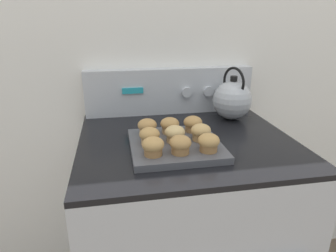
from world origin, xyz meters
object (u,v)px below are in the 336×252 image
object	(u,v)px
muffin_r0_c2	(209,142)
tea_kettle	(232,99)
muffin_r0_c1	(180,144)
muffin_r2_c1	(170,125)
muffin_r1_c1	(175,134)
muffin_r1_c0	(150,136)
muffin_pan	(175,145)
stove_range	(184,239)
muffin_r1_c2	(201,132)
muffin_r0_c0	(153,146)
muffin_r2_c2	(193,124)
muffin_r2_c0	(147,127)

from	to	relation	value
muffin_r0_c2	tea_kettle	world-z (taller)	tea_kettle
muffin_r0_c2	muffin_r0_c1	bearing A→B (deg)	179.41
muffin_r0_c2	muffin_r2_c1	xyz separation A→B (m)	(-0.09, 0.17, 0.00)
muffin_r1_c1	tea_kettle	xyz separation A→B (m)	(0.29, 0.25, 0.03)
muffin_r1_c0	muffin_pan	bearing A→B (deg)	0.71
tea_kettle	stove_range	bearing A→B (deg)	-143.43
muffin_r0_c2	muffin_r1_c2	xyz separation A→B (m)	(0.00, 0.09, 0.00)
stove_range	muffin_r2_c1	size ratio (longest dim) A/B	13.54
muffin_r0_c0	muffin_r0_c2	distance (m)	0.17
muffin_r0_c0	muffin_r2_c2	world-z (taller)	same
muffin_r0_c1	muffin_r1_c0	world-z (taller)	same
muffin_r0_c0	muffin_r2_c1	size ratio (longest dim) A/B	1.00
muffin_r1_c1	tea_kettle	size ratio (longest dim) A/B	0.30
muffin_r0_c2	muffin_r1_c0	world-z (taller)	same
muffin_r0_c2	muffin_r2_c2	bearing A→B (deg)	91.31
muffin_r0_c2	muffin_r2_c0	xyz separation A→B (m)	(-0.17, 0.17, 0.00)
muffin_r0_c2	muffin_r1_c0	size ratio (longest dim) A/B	1.00
muffin_r2_c1	muffin_pan	bearing A→B (deg)	-88.51
muffin_r0_c0	muffin_r0_c1	size ratio (longest dim) A/B	1.00
muffin_r0_c2	muffin_r1_c1	bearing A→B (deg)	134.76
muffin_pan	muffin_r0_c0	world-z (taller)	muffin_r0_c0
stove_range	muffin_r1_c0	distance (m)	0.52
tea_kettle	muffin_pan	bearing A→B (deg)	-138.90
muffin_r1_c0	muffin_r1_c2	distance (m)	0.17
muffin_r1_c1	muffin_r2_c0	distance (m)	0.12
muffin_r0_c0	tea_kettle	world-z (taller)	tea_kettle
muffin_r2_c0	muffin_r2_c2	world-z (taller)	same
muffin_r0_c0	muffin_r2_c1	bearing A→B (deg)	64.01
muffin_r1_c2	muffin_r2_c1	xyz separation A→B (m)	(-0.09, 0.08, 0.00)
muffin_r0_c1	muffin_r2_c2	size ratio (longest dim) A/B	1.00
muffin_r1_c1	muffin_r2_c1	world-z (taller)	same
muffin_r1_c2	muffin_r0_c0	bearing A→B (deg)	-153.53
muffin_r0_c1	muffin_r2_c2	world-z (taller)	same
muffin_r1_c0	tea_kettle	xyz separation A→B (m)	(0.37, 0.26, 0.03)
tea_kettle	muffin_r2_c1	bearing A→B (deg)	-149.96
muffin_r1_c1	muffin_r2_c0	world-z (taller)	same
muffin_r1_c1	muffin_r1_c2	world-z (taller)	same
muffin_r0_c2	muffin_r2_c2	distance (m)	0.17
muffin_r1_c1	tea_kettle	world-z (taller)	tea_kettle
muffin_r2_c1	muffin_r2_c2	world-z (taller)	same
muffin_r0_c2	muffin_r1_c0	distance (m)	0.19
muffin_pan	muffin_r0_c2	world-z (taller)	muffin_r0_c2
stove_range	muffin_r1_c0	xyz separation A→B (m)	(-0.14, -0.08, 0.49)
muffin_r0_c1	tea_kettle	world-z (taller)	tea_kettle
muffin_r0_c0	muffin_r1_c1	size ratio (longest dim) A/B	1.00
muffin_r0_c1	muffin_r1_c1	size ratio (longest dim) A/B	1.00
muffin_r2_c0	muffin_r2_c1	bearing A→B (deg)	-0.73
muffin_r1_c2	muffin_r2_c0	xyz separation A→B (m)	(-0.17, 0.08, 0.00)
muffin_r0_c0	muffin_r2_c1	world-z (taller)	same
muffin_r0_c2	muffin_r2_c0	size ratio (longest dim) A/B	1.00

